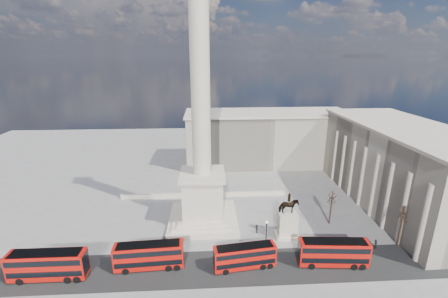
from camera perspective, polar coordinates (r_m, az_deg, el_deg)
name	(u,v)px	position (r m, az deg, el deg)	size (l,w,h in m)	color
ground	(203,234)	(60.75, -3.99, -15.79)	(180.00, 180.00, 0.00)	gray
asphalt_road	(233,267)	(52.78, 1.74, -21.57)	(120.00, 9.00, 0.01)	#252525
nelsons_column	(202,163)	(59.47, -4.20, -2.62)	(14.00, 14.00, 49.85)	beige
balustrade_wall	(204,195)	(74.43, -3.88, -8.70)	(40.00, 0.60, 1.10)	beige
building_east	(402,166)	(78.74, 30.81, -2.84)	(19.00, 46.00, 18.60)	beige
building_northeast	(267,138)	(96.11, 8.15, 2.15)	(51.00, 17.00, 16.60)	beige
red_bus_a	(150,255)	(52.63, -13.99, -19.08)	(11.12, 3.16, 4.46)	#B50F09
red_bus_b	(245,256)	(51.52, 4.02, -19.72)	(10.26, 3.60, 4.07)	#B50F09
red_bus_c	(334,252)	(54.85, 20.16, -17.99)	(11.37, 3.45, 4.54)	#B50F09
red_bus_e	(48,265)	(56.17, -30.48, -18.49)	(11.57, 2.77, 4.69)	#B50F09
victorian_lamp	(266,233)	(55.15, 8.04, -15.54)	(0.49, 0.49, 5.72)	black
equestrian_statue	(288,221)	(59.49, 12.01, -13.33)	(4.40, 3.30, 9.07)	beige
bare_tree_near	(404,213)	(62.68, 31.06, -10.39)	(1.92, 1.92, 8.41)	#332319
bare_tree_mid	(332,197)	(64.76, 19.91, -8.62)	(2.00, 2.00, 7.57)	#332319
bare_tree_far	(365,170)	(83.06, 25.31, -3.56)	(1.84, 1.84, 7.52)	#332319
pedestrian_walking	(352,241)	(61.81, 23.12, -15.82)	(0.56, 0.37, 1.54)	black
pedestrian_standing	(375,244)	(62.37, 26.82, -15.88)	(0.88, 0.69, 1.82)	black
pedestrian_crossing	(257,229)	(60.67, 6.27, -14.89)	(1.06, 0.44, 1.82)	black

